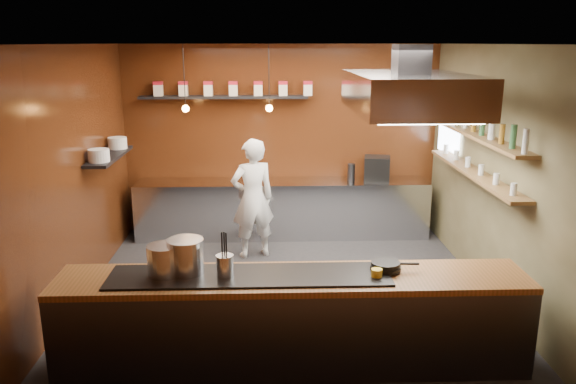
{
  "coord_description": "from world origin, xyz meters",
  "views": [
    {
      "loc": [
        -0.21,
        -6.42,
        3.02
      ],
      "look_at": [
        0.03,
        0.4,
        1.19
      ],
      "focal_mm": 35.0,
      "sensor_mm": 36.0,
      "label": 1
    }
  ],
  "objects_px": {
    "stockpot_large": "(186,256)",
    "stockpot_small": "(164,260)",
    "extractor_hood": "(410,92)",
    "espresso_machine": "(377,169)",
    "chef": "(253,199)"
  },
  "relations": [
    {
      "from": "extractor_hood",
      "to": "stockpot_small",
      "type": "height_order",
      "value": "extractor_hood"
    },
    {
      "from": "espresso_machine",
      "to": "stockpot_large",
      "type": "bearing_deg",
      "value": -113.26
    },
    {
      "from": "extractor_hood",
      "to": "stockpot_small",
      "type": "distance_m",
      "value": 3.09
    },
    {
      "from": "extractor_hood",
      "to": "espresso_machine",
      "type": "height_order",
      "value": "extractor_hood"
    },
    {
      "from": "stockpot_large",
      "to": "espresso_machine",
      "type": "distance_m",
      "value": 4.42
    },
    {
      "from": "stockpot_large",
      "to": "espresso_machine",
      "type": "height_order",
      "value": "espresso_machine"
    },
    {
      "from": "espresso_machine",
      "to": "chef",
      "type": "height_order",
      "value": "chef"
    },
    {
      "from": "espresso_machine",
      "to": "extractor_hood",
      "type": "bearing_deg",
      "value": -83.36
    },
    {
      "from": "stockpot_large",
      "to": "extractor_hood",
      "type": "bearing_deg",
      "value": 26.22
    },
    {
      "from": "stockpot_small",
      "to": "espresso_machine",
      "type": "height_order",
      "value": "espresso_machine"
    },
    {
      "from": "stockpot_large",
      "to": "chef",
      "type": "bearing_deg",
      "value": 79.04
    },
    {
      "from": "extractor_hood",
      "to": "stockpot_small",
      "type": "bearing_deg",
      "value": -154.72
    },
    {
      "from": "extractor_hood",
      "to": "chef",
      "type": "distance_m",
      "value": 2.93
    },
    {
      "from": "extractor_hood",
      "to": "stockpot_small",
      "type": "xyz_separation_m",
      "value": [
        -2.48,
        -1.17,
        -1.42
      ]
    },
    {
      "from": "stockpot_large",
      "to": "stockpot_small",
      "type": "distance_m",
      "value": 0.2
    }
  ]
}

